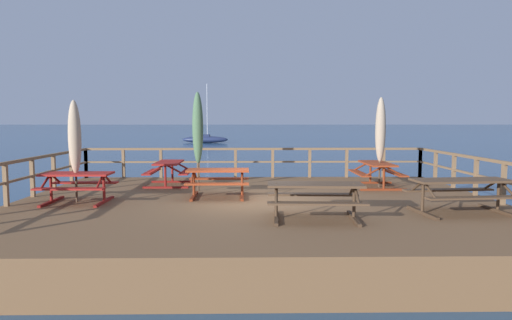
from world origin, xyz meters
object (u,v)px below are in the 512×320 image
object	(u,v)px
picnic_table_mid_centre	(315,193)
patio_umbrella_short_mid	(380,130)
picnic_table_back_left	(377,169)
picnic_table_front_left	(169,168)
picnic_table_mid_right	(218,177)
sailboat_distant	(205,139)
patio_umbrella_tall_back_left	(198,128)
patio_umbrella_short_back	(75,138)
picnic_table_back_right	(461,188)
picnic_table_front_right	(77,181)

from	to	relation	value
picnic_table_mid_centre	patio_umbrella_short_mid	xyz separation A→B (m)	(2.70, 4.59, 1.22)
picnic_table_back_left	picnic_table_mid_centre	xyz separation A→B (m)	(-2.64, -4.64, 0.00)
picnic_table_front_left	patio_umbrella_short_mid	world-z (taller)	patio_umbrella_short_mid
picnic_table_mid_right	sailboat_distant	size ratio (longest dim) A/B	0.22
patio_umbrella_short_mid	patio_umbrella_tall_back_left	distance (m)	5.64
picnic_table_back_left	picnic_table_mid_centre	size ratio (longest dim) A/B	0.90
picnic_table_back_left	picnic_table_front_left	distance (m)	6.62
patio_umbrella_short_back	patio_umbrella_tall_back_left	size ratio (longest dim) A/B	0.89
picnic_table_mid_centre	patio_umbrella_short_mid	bearing A→B (deg)	59.51
picnic_table_mid_right	patio_umbrella_short_back	xyz separation A→B (m)	(-3.57, -0.71, 1.11)
picnic_table_mid_right	sailboat_distant	bearing A→B (deg)	95.87
picnic_table_mid_right	picnic_table_front_left	size ratio (longest dim) A/B	1.00
picnic_table_back_left	picnic_table_back_right	world-z (taller)	same
picnic_table_front_right	picnic_table_front_left	world-z (taller)	same
sailboat_distant	patio_umbrella_short_back	bearing A→B (deg)	-88.46
picnic_table_back_right	patio_umbrella_tall_back_left	size ratio (longest dim) A/B	0.78
patio_umbrella_tall_back_left	picnic_table_front_right	bearing A→B (deg)	-146.55
picnic_table_mid_centre	picnic_table_front_left	bearing A→B (deg)	127.95
picnic_table_back_left	patio_umbrella_short_back	size ratio (longest dim) A/B	0.72
picnic_table_front_right	patio_umbrella_tall_back_left	bearing A→B (deg)	33.45
sailboat_distant	patio_umbrella_short_mid	bearing A→B (deg)	-77.85
picnic_table_mid_right	patio_umbrella_tall_back_left	size ratio (longest dim) A/B	0.58
picnic_table_front_right	picnic_table_mid_right	bearing A→B (deg)	12.67
picnic_table_mid_right	sailboat_distant	distance (m)	47.58
picnic_table_back_right	patio_umbrella_short_back	distance (m)	9.39
patio_umbrella_short_mid	picnic_table_back_left	bearing A→B (deg)	147.62
picnic_table_front_left	picnic_table_mid_centre	bearing A→B (deg)	-52.05
picnic_table_back_right	picnic_table_front_left	xyz separation A→B (m)	(-7.36, 4.47, -0.01)
picnic_table_back_right	patio_umbrella_short_mid	size ratio (longest dim) A/B	0.82
patio_umbrella_short_back	picnic_table_mid_centre	bearing A→B (deg)	-19.93
picnic_table_front_left	patio_umbrella_tall_back_left	xyz separation A→B (m)	(1.07, -1.17, 1.31)
picnic_table_back_left	patio_umbrella_tall_back_left	distance (m)	5.73
patio_umbrella_tall_back_left	sailboat_distant	world-z (taller)	sailboat_distant
patio_umbrella_short_mid	patio_umbrella_tall_back_left	world-z (taller)	patio_umbrella_tall_back_left
picnic_table_front_right	picnic_table_mid_centre	bearing A→B (deg)	-19.42
picnic_table_back_right	picnic_table_front_left	world-z (taller)	same
patio_umbrella_tall_back_left	picnic_table_mid_right	bearing A→B (deg)	-59.08
picnic_table_mid_right	patio_umbrella_short_mid	xyz separation A→B (m)	(4.94, 1.77, 1.23)
picnic_table_mid_centre	patio_umbrella_short_back	size ratio (longest dim) A/B	0.80
picnic_table_mid_right	sailboat_distant	xyz separation A→B (m)	(-4.86, 47.32, -0.92)
picnic_table_mid_centre	patio_umbrella_tall_back_left	distance (m)	5.04
picnic_table_front_right	picnic_table_mid_right	distance (m)	3.60
picnic_table_front_left	patio_umbrella_tall_back_left	world-z (taller)	patio_umbrella_tall_back_left
picnic_table_front_right	picnic_table_mid_right	world-z (taller)	same
picnic_table_front_left	patio_umbrella_tall_back_left	size ratio (longest dim) A/B	0.57
picnic_table_back_right	sailboat_distant	distance (m)	50.64
picnic_table_front_right	picnic_table_back_right	size ratio (longest dim) A/B	0.74
picnic_table_front_right	patio_umbrella_short_mid	bearing A→B (deg)	16.88
picnic_table_mid_right	picnic_table_front_left	bearing A→B (deg)	127.34
patio_umbrella_short_back	patio_umbrella_short_mid	xyz separation A→B (m)	(8.51, 2.49, 0.13)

